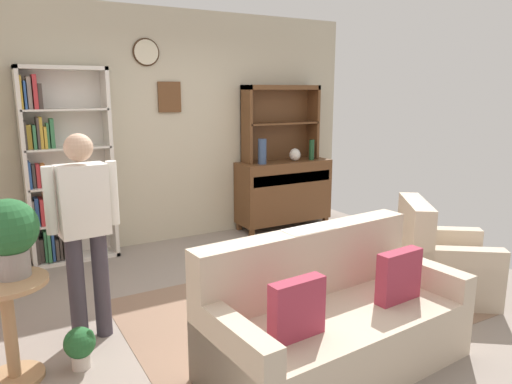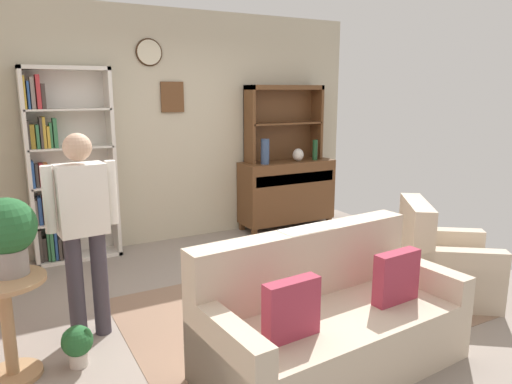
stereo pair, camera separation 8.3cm
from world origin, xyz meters
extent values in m
cube|color=gray|center=(0.00, 0.00, -0.01)|extent=(5.40, 4.60, 0.02)
cube|color=#BCB299|center=(0.00, 2.13, 1.40)|extent=(5.00, 0.06, 2.80)
cylinder|color=beige|center=(-0.27, 2.08, 2.28)|extent=(0.28, 0.03, 0.28)
torus|color=#382314|center=(-0.27, 2.08, 2.28)|extent=(0.31, 0.02, 0.31)
cube|color=brown|center=(-0.01, 2.08, 1.77)|extent=(0.28, 0.03, 0.36)
cube|color=#846651|center=(0.20, -0.30, 0.00)|extent=(2.84, 1.94, 0.01)
cube|color=silver|center=(-1.66, 1.93, 1.05)|extent=(0.04, 0.30, 2.10)
cube|color=silver|center=(-0.80, 1.93, 1.05)|extent=(0.04, 0.30, 2.10)
cube|color=silver|center=(-1.23, 1.93, 2.08)|extent=(0.90, 0.30, 0.04)
cube|color=silver|center=(-1.23, 1.93, 0.02)|extent=(0.90, 0.30, 0.04)
cube|color=silver|center=(-1.23, 2.07, 1.05)|extent=(0.90, 0.01, 2.10)
cube|color=silver|center=(-1.23, 1.93, 0.44)|extent=(0.86, 0.30, 0.02)
cube|color=#3F3833|center=(-1.62, 1.91, 0.23)|extent=(0.03, 0.19, 0.35)
cube|color=#3F3833|center=(-1.58, 1.91, 0.18)|extent=(0.04, 0.14, 0.25)
cube|color=#337247|center=(-1.54, 1.91, 0.22)|extent=(0.03, 0.19, 0.34)
cube|color=#337247|center=(-1.51, 1.91, 0.21)|extent=(0.03, 0.23, 0.32)
cube|color=#284C8C|center=(-1.47, 1.91, 0.21)|extent=(0.03, 0.20, 0.32)
cube|color=#3F3833|center=(-1.43, 1.91, 0.17)|extent=(0.03, 0.22, 0.23)
cube|color=#3F3833|center=(-1.39, 1.91, 0.19)|extent=(0.03, 0.16, 0.28)
cube|color=#3F3833|center=(-1.34, 1.91, 0.21)|extent=(0.04, 0.19, 0.32)
cube|color=silver|center=(-1.23, 1.93, 0.85)|extent=(0.86, 0.30, 0.02)
cube|color=gray|center=(-1.62, 1.91, 0.59)|extent=(0.03, 0.11, 0.27)
cube|color=#284C8C|center=(-1.59, 1.91, 0.60)|extent=(0.04, 0.15, 0.30)
cube|color=#B22D33|center=(-1.54, 1.91, 0.60)|extent=(0.04, 0.21, 0.29)
cube|color=#CC7233|center=(-1.50, 1.91, 0.62)|extent=(0.03, 0.23, 0.33)
cube|color=gold|center=(-1.47, 1.91, 0.60)|extent=(0.02, 0.23, 0.29)
cube|color=#B22D33|center=(-1.43, 1.91, 0.57)|extent=(0.03, 0.19, 0.23)
cube|color=#CC7233|center=(-1.40, 1.91, 0.61)|extent=(0.03, 0.18, 0.30)
cube|color=silver|center=(-1.23, 1.93, 1.25)|extent=(0.86, 0.30, 0.02)
cube|color=#284C8C|center=(-1.62, 1.91, 1.00)|extent=(0.03, 0.19, 0.28)
cube|color=#3F3833|center=(-1.58, 1.91, 0.98)|extent=(0.03, 0.11, 0.25)
cube|color=#B22D33|center=(-1.54, 1.91, 0.98)|extent=(0.04, 0.13, 0.25)
cube|color=#CC7233|center=(-1.49, 1.91, 0.98)|extent=(0.04, 0.15, 0.25)
cube|color=silver|center=(-1.23, 1.93, 1.66)|extent=(0.86, 0.30, 0.02)
cube|color=#3F3833|center=(-1.63, 1.91, 1.41)|extent=(0.02, 0.18, 0.29)
cube|color=gold|center=(-1.59, 1.91, 1.39)|extent=(0.04, 0.11, 0.25)
cube|color=#337247|center=(-1.54, 1.91, 1.38)|extent=(0.03, 0.17, 0.25)
cube|color=#3F3833|center=(-1.51, 1.91, 1.42)|extent=(0.02, 0.18, 0.32)
cube|color=gold|center=(-1.48, 1.91, 1.42)|extent=(0.03, 0.16, 0.32)
cube|color=gold|center=(-1.44, 1.91, 1.37)|extent=(0.03, 0.18, 0.23)
cube|color=#337247|center=(-1.41, 1.91, 1.39)|extent=(0.02, 0.12, 0.26)
cube|color=#337247|center=(-1.37, 1.91, 1.42)|extent=(0.04, 0.13, 0.31)
cube|color=gold|center=(-1.63, 1.91, 1.83)|extent=(0.02, 0.20, 0.33)
cube|color=#284C8C|center=(-1.59, 1.91, 1.81)|extent=(0.02, 0.21, 0.28)
cube|color=gray|center=(-1.55, 1.91, 1.83)|extent=(0.04, 0.15, 0.32)
cube|color=#B22D33|center=(-1.50, 1.91, 1.84)|extent=(0.04, 0.21, 0.34)
cube|color=#3F3833|center=(-1.45, 1.91, 1.79)|extent=(0.04, 0.15, 0.25)
cube|color=brown|center=(1.49, 1.86, 0.51)|extent=(1.30, 0.45, 0.82)
cube|color=brown|center=(0.89, 1.69, 0.05)|extent=(0.06, 0.06, 0.10)
cube|color=brown|center=(2.09, 1.69, 0.05)|extent=(0.06, 0.06, 0.10)
cube|color=brown|center=(0.89, 2.04, 0.05)|extent=(0.06, 0.06, 0.10)
cube|color=brown|center=(2.09, 2.04, 0.05)|extent=(0.06, 0.06, 0.10)
cube|color=#492C18|center=(1.49, 1.64, 0.71)|extent=(1.20, 0.01, 0.14)
cube|color=brown|center=(0.96, 1.94, 1.42)|extent=(0.04, 0.26, 1.00)
cube|color=brown|center=(2.02, 1.94, 1.42)|extent=(0.04, 0.26, 1.00)
cube|color=brown|center=(1.49, 1.94, 1.89)|extent=(1.10, 0.26, 0.06)
cube|color=brown|center=(1.49, 1.94, 1.42)|extent=(1.06, 0.26, 0.02)
cube|color=brown|center=(1.49, 2.06, 1.42)|extent=(1.10, 0.01, 1.00)
cylinder|color=#33476B|center=(1.10, 1.78, 1.08)|extent=(0.11, 0.11, 0.33)
ellipsoid|color=beige|center=(1.62, 1.79, 1.01)|extent=(0.15, 0.15, 0.17)
cylinder|color=#194223|center=(1.88, 1.77, 1.06)|extent=(0.07, 0.07, 0.28)
cube|color=beige|center=(-0.07, -1.18, 0.21)|extent=(1.86, 0.98, 0.42)
cube|color=beige|center=(-0.09, -0.86, 0.66)|extent=(1.81, 0.33, 0.48)
cube|color=beige|center=(-0.89, -1.24, 0.30)|extent=(0.20, 0.86, 0.60)
cube|color=beige|center=(0.76, -1.13, 0.30)|extent=(0.20, 0.86, 0.60)
cube|color=#A33347|center=(-0.51, -1.34, 0.60)|extent=(0.37, 0.13, 0.36)
cube|color=#A33347|center=(0.39, -1.27, 0.60)|extent=(0.37, 0.13, 0.36)
cube|color=white|center=(-0.09, -0.86, 0.90)|extent=(0.37, 0.21, 0.00)
cube|color=beige|center=(1.56, -0.76, 0.20)|extent=(1.07, 1.07, 0.40)
cube|color=beige|center=(1.32, -0.58, 0.64)|extent=(0.59, 0.71, 0.48)
cube|color=beige|center=(1.38, -1.00, 0.28)|extent=(0.71, 0.57, 0.55)
cube|color=beige|center=(1.74, -0.51, 0.28)|extent=(0.71, 0.57, 0.55)
cylinder|color=#A87F56|center=(-1.98, -0.25, 0.67)|extent=(0.52, 0.52, 0.03)
cylinder|color=#A87F56|center=(-1.98, -0.25, 0.33)|extent=(0.08, 0.08, 0.66)
cylinder|color=#A87F56|center=(-1.98, -0.25, 0.01)|extent=(0.36, 0.36, 0.03)
cylinder|color=gray|center=(-1.92, -0.20, 0.77)|extent=(0.22, 0.22, 0.17)
sphere|color=#235B2D|center=(-1.92, -0.20, 1.01)|extent=(0.37, 0.37, 0.37)
cylinder|color=beige|center=(-1.58, -0.33, 0.05)|extent=(0.12, 0.12, 0.10)
sphere|color=#235B2D|center=(-1.58, -0.33, 0.19)|extent=(0.21, 0.21, 0.21)
ellipsoid|color=#235B2D|center=(-1.52, -0.37, 0.21)|extent=(0.06, 0.04, 0.15)
ellipsoid|color=#235B2D|center=(-1.51, -0.36, 0.21)|extent=(0.06, 0.04, 0.15)
ellipsoid|color=#235B2D|center=(-1.65, -0.35, 0.21)|extent=(0.06, 0.04, 0.15)
cylinder|color=#38333D|center=(-1.51, 0.05, 0.41)|extent=(0.13, 0.13, 0.82)
cylinder|color=#38333D|center=(-1.33, 0.06, 0.41)|extent=(0.13, 0.13, 0.82)
cube|color=silver|center=(-1.42, 0.06, 1.08)|extent=(0.36, 0.23, 0.52)
sphere|color=tan|center=(-1.42, 0.06, 1.46)|extent=(0.22, 0.22, 0.20)
cylinder|color=silver|center=(-1.64, 0.04, 1.11)|extent=(0.09, 0.09, 0.48)
cylinder|color=silver|center=(-1.20, 0.08, 1.11)|extent=(0.09, 0.09, 0.48)
camera|label=1|loc=(-2.00, -3.45, 1.85)|focal=33.33mm
camera|label=2|loc=(-1.93, -3.49, 1.85)|focal=33.33mm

